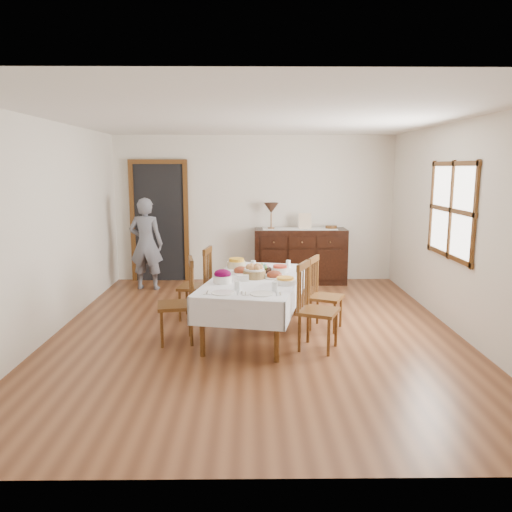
{
  "coord_description": "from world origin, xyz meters",
  "views": [
    {
      "loc": [
        -0.07,
        -5.99,
        2.03
      ],
      "look_at": [
        0.0,
        0.1,
        0.95
      ],
      "focal_mm": 35.0,
      "sensor_mm": 36.0,
      "label": 1
    }
  ],
  "objects_px": {
    "chair_left_far": "(198,283)",
    "table_lamp": "(271,209)",
    "chair_right_near": "(314,306)",
    "person": "(146,241)",
    "chair_right_far": "(322,293)",
    "sideboard": "(300,256)",
    "dining_table": "(255,285)",
    "chair_left_near": "(180,300)"
  },
  "relations": [
    {
      "from": "chair_left_far",
      "to": "table_lamp",
      "type": "bearing_deg",
      "value": 162.31
    },
    {
      "from": "chair_right_near",
      "to": "person",
      "type": "distance_m",
      "value": 3.79
    },
    {
      "from": "chair_right_near",
      "to": "table_lamp",
      "type": "xyz_separation_m",
      "value": [
        -0.35,
        3.29,
        0.82
      ]
    },
    {
      "from": "chair_right_far",
      "to": "table_lamp",
      "type": "distance_m",
      "value": 2.76
    },
    {
      "from": "sideboard",
      "to": "table_lamp",
      "type": "distance_m",
      "value": 0.98
    },
    {
      "from": "chair_left_far",
      "to": "dining_table",
      "type": "bearing_deg",
      "value": 59.29
    },
    {
      "from": "dining_table",
      "to": "chair_right_near",
      "type": "relative_size",
      "value": 2.23
    },
    {
      "from": "chair_left_near",
      "to": "chair_left_far",
      "type": "distance_m",
      "value": 0.93
    },
    {
      "from": "dining_table",
      "to": "person",
      "type": "distance_m",
      "value": 2.96
    },
    {
      "from": "dining_table",
      "to": "sideboard",
      "type": "relative_size",
      "value": 1.37
    },
    {
      "from": "dining_table",
      "to": "chair_left_far",
      "type": "distance_m",
      "value": 0.99
    },
    {
      "from": "table_lamp",
      "to": "chair_right_far",
      "type": "bearing_deg",
      "value": -77.89
    },
    {
      "from": "chair_left_far",
      "to": "chair_right_near",
      "type": "relative_size",
      "value": 0.99
    },
    {
      "from": "dining_table",
      "to": "chair_left_near",
      "type": "relative_size",
      "value": 2.21
    },
    {
      "from": "dining_table",
      "to": "chair_left_near",
      "type": "distance_m",
      "value": 0.93
    },
    {
      "from": "dining_table",
      "to": "chair_right_far",
      "type": "distance_m",
      "value": 0.89
    },
    {
      "from": "person",
      "to": "table_lamp",
      "type": "distance_m",
      "value": 2.21
    },
    {
      "from": "dining_table",
      "to": "chair_left_near",
      "type": "bearing_deg",
      "value": -149.73
    },
    {
      "from": "chair_left_far",
      "to": "chair_right_far",
      "type": "height_order",
      "value": "chair_left_far"
    },
    {
      "from": "chair_right_far",
      "to": "sideboard",
      "type": "height_order",
      "value": "sideboard"
    },
    {
      "from": "dining_table",
      "to": "chair_right_near",
      "type": "bearing_deg",
      "value": -26.95
    },
    {
      "from": "person",
      "to": "chair_left_far",
      "type": "bearing_deg",
      "value": 127.48
    },
    {
      "from": "chair_right_near",
      "to": "chair_right_far",
      "type": "height_order",
      "value": "chair_right_near"
    },
    {
      "from": "table_lamp",
      "to": "sideboard",
      "type": "bearing_deg",
      "value": 1.03
    },
    {
      "from": "sideboard",
      "to": "chair_left_far",
      "type": "bearing_deg",
      "value": -126.58
    },
    {
      "from": "chair_left_far",
      "to": "chair_right_near",
      "type": "height_order",
      "value": "chair_right_near"
    },
    {
      "from": "chair_right_far",
      "to": "person",
      "type": "height_order",
      "value": "person"
    },
    {
      "from": "chair_left_far",
      "to": "chair_right_far",
      "type": "xyz_separation_m",
      "value": [
        1.62,
        -0.44,
        -0.03
      ]
    },
    {
      "from": "chair_right_near",
      "to": "chair_left_near",
      "type": "bearing_deg",
      "value": 104.41
    },
    {
      "from": "dining_table",
      "to": "chair_right_far",
      "type": "height_order",
      "value": "chair_right_far"
    },
    {
      "from": "dining_table",
      "to": "chair_left_near",
      "type": "xyz_separation_m",
      "value": [
        -0.88,
        -0.29,
        -0.11
      ]
    },
    {
      "from": "chair_left_near",
      "to": "chair_left_far",
      "type": "relative_size",
      "value": 1.02
    },
    {
      "from": "sideboard",
      "to": "table_lamp",
      "type": "xyz_separation_m",
      "value": [
        -0.52,
        -0.01,
        0.84
      ]
    },
    {
      "from": "table_lamp",
      "to": "chair_right_near",
      "type": "bearing_deg",
      "value": -83.91
    },
    {
      "from": "chair_right_far",
      "to": "chair_right_near",
      "type": "bearing_deg",
      "value": -170.85
    },
    {
      "from": "dining_table",
      "to": "sideboard",
      "type": "xyz_separation_m",
      "value": [
        0.83,
        2.77,
        -0.13
      ]
    },
    {
      "from": "dining_table",
      "to": "person",
      "type": "height_order",
      "value": "person"
    },
    {
      "from": "chair_left_near",
      "to": "table_lamp",
      "type": "relative_size",
      "value": 2.17
    },
    {
      "from": "sideboard",
      "to": "chair_right_near",
      "type": "bearing_deg",
      "value": -92.89
    },
    {
      "from": "sideboard",
      "to": "table_lamp",
      "type": "bearing_deg",
      "value": -178.97
    },
    {
      "from": "chair_right_near",
      "to": "sideboard",
      "type": "bearing_deg",
      "value": 20.45
    },
    {
      "from": "person",
      "to": "chair_right_near",
      "type": "bearing_deg",
      "value": 136.66
    }
  ]
}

